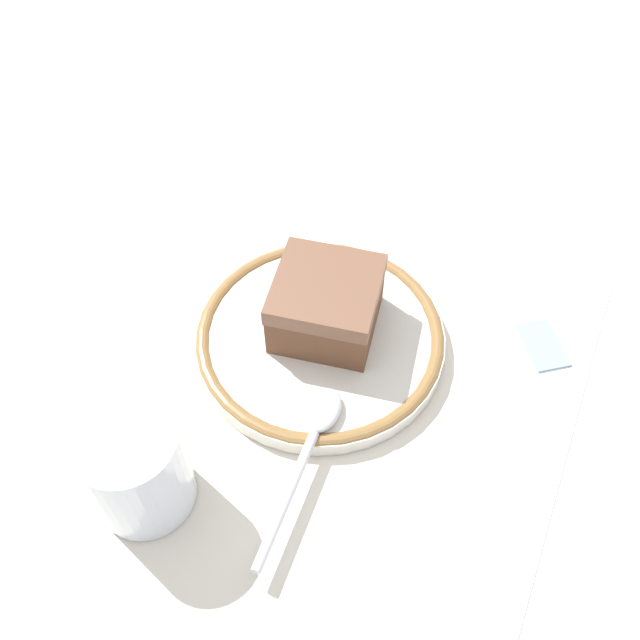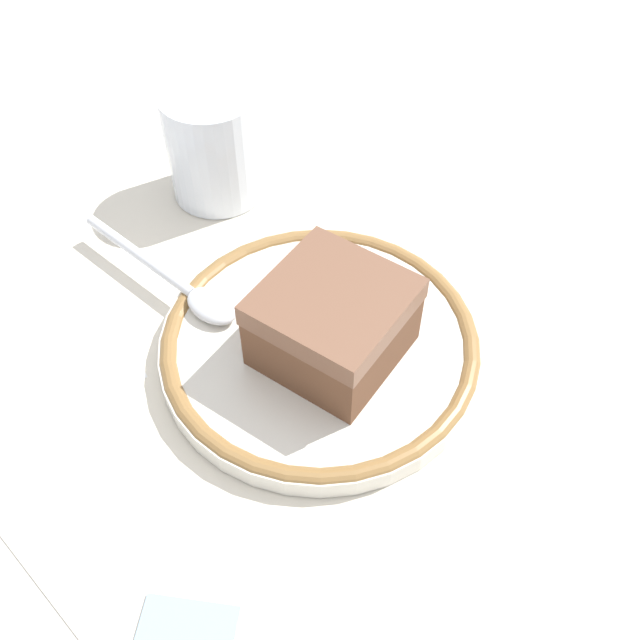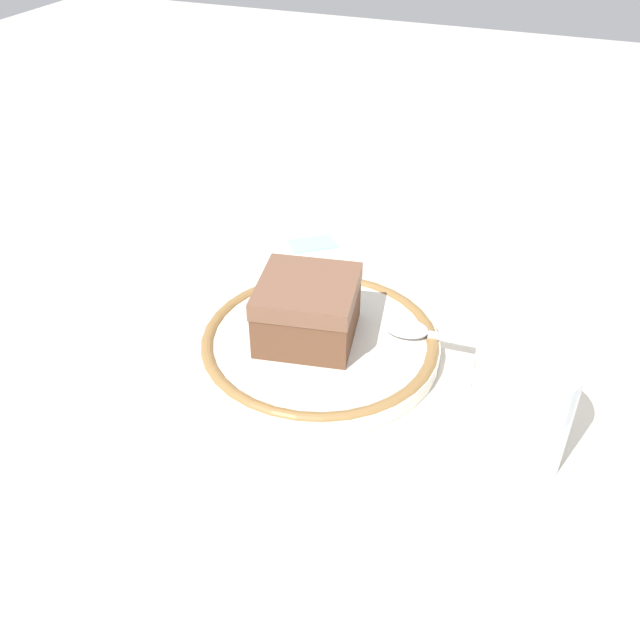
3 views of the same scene
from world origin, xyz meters
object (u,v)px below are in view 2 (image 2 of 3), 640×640
at_px(napkin, 42,337).
at_px(sugar_packet, 186,628).
at_px(plate, 320,345).
at_px(cake_slice, 333,323).
at_px(spoon, 185,287).
at_px(cup, 215,151).

relative_size(napkin, sugar_packet, 2.67).
xyz_separation_m(plate, cake_slice, (-0.01, 0.00, 0.03)).
height_order(spoon, sugar_packet, spoon).
bearing_deg(spoon, sugar_packet, 141.04).
distance_m(plate, napkin, 0.19).
height_order(cup, sugar_packet, cup).
bearing_deg(cup, cake_slice, 161.87).
bearing_deg(napkin, spoon, -118.46).
xyz_separation_m(cup, napkin, (-0.03, 0.19, -0.04)).
xyz_separation_m(spoon, napkin, (0.05, 0.09, -0.02)).
bearing_deg(cake_slice, sugar_packet, 110.63).
distance_m(cup, napkin, 0.19).
bearing_deg(napkin, cake_slice, -141.28).
bearing_deg(sugar_packet, cup, -42.92).
relative_size(cake_slice, napkin, 0.73).
height_order(cake_slice, napkin, cake_slice).
distance_m(plate, cake_slice, 0.04).
bearing_deg(plate, napkin, 41.02).
distance_m(cup, sugar_packet, 0.35).
height_order(plate, cake_slice, cake_slice).
distance_m(plate, sugar_packet, 0.19).
bearing_deg(spoon, cake_slice, -161.70).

